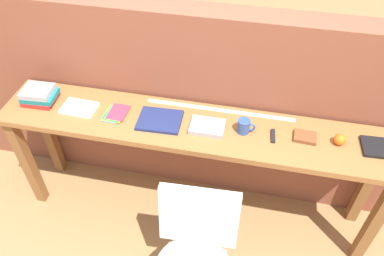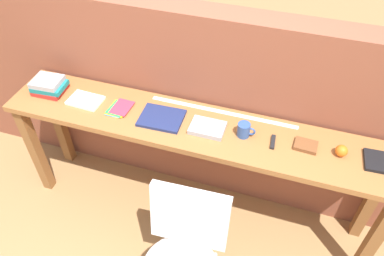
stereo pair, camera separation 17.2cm
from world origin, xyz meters
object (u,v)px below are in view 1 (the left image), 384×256
Objects in this scene: leather_journal_brown at (305,137)px; book_stack_leftmost at (39,95)px; book_open_centre at (160,120)px; mug at (244,126)px; magazine_cycling at (79,108)px; sports_ball_small at (340,140)px; pamphlet_pile_colourful at (115,114)px; book_repair_rightmost at (377,147)px; chair_white_moulded at (195,251)px; multitool_folded at (273,136)px.

book_stack_leftmost is at bearing -176.63° from leather_journal_brown.
book_open_centre is 0.52m from mug.
leather_journal_brown is at bearing 0.14° from book_stack_leftmost.
magazine_cycling is 3.17× the size of sports_ball_small.
book_stack_leftmost is at bearing 177.25° from pamphlet_pile_colourful.
book_open_centre is at bearing 178.66° from book_repair_rightmost.
chair_white_moulded is 0.77m from mug.
sports_ball_small is 0.22m from book_repair_rightmost.
magazine_cycling is 1.24m from multitool_folded.
pamphlet_pile_colourful reaches higher than chair_white_moulded.
book_open_centre reaches higher than chair_white_moulded.
pamphlet_pile_colourful is at bearing -179.77° from multitool_folded.
multitool_folded is at bearing 0.23° from pamphlet_pile_colourful.
mug is 0.85× the size of leather_journal_brown.
book_repair_rightmost is (0.94, 0.66, 0.36)m from chair_white_moulded.
chair_white_moulded is at bearing -32.76° from magazine_cycling.
sports_ball_small is 0.40× the size of book_repair_rightmost.
pamphlet_pile_colourful is (0.53, -0.03, -0.04)m from book_stack_leftmost.
leather_journal_brown reaches higher than pamphlet_pile_colourful.
mug is at bearing -0.51° from book_open_centre.
multitool_folded is at bearing -2.85° from mug.
multitool_folded is 0.64× the size of book_repair_rightmost.
leather_journal_brown is 0.19m from sports_ball_small.
book_repair_rightmost is (1.84, 0.03, 0.00)m from magazine_cycling.
multitool_folded reaches higher than chair_white_moulded.
magazine_cycling is at bearing -179.22° from sports_ball_small.
chair_white_moulded is 12.91× the size of sports_ball_small.
chair_white_moulded is 8.10× the size of multitool_folded.
book_stack_leftmost reaches higher than chair_white_moulded.
book_open_centre is 0.70m from multitool_folded.
magazine_cycling is at bearing 144.78° from chair_white_moulded.
magazine_cycling is at bearing 179.99° from multitool_folded.
book_open_centre is at bearing -0.74° from pamphlet_pile_colourful.
chair_white_moulded is at bearing -118.33° from multitool_folded.
sports_ball_small reaches higher than multitool_folded.
book_stack_leftmost is at bearing 177.27° from book_repair_rightmost.
book_repair_rightmost is at bearing 3.29° from magazine_cycling.
magazine_cycling is 1.06m from mug.
magazine_cycling is 0.81× the size of book_open_centre.
mug is (1.34, -0.01, -0.00)m from book_stack_leftmost.
sports_ball_small reaches higher than leather_journal_brown.
book_open_centre is 2.44× the size of multitool_folded.
leather_journal_brown is (0.88, 0.03, 0.00)m from book_open_centre.
mug is at bearing -174.14° from leather_journal_brown.
multitool_folded is at bearing -0.80° from book_stack_leftmost.
mug is at bearing 75.69° from chair_white_moulded.
book_repair_rightmost reaches higher than chair_white_moulded.
leather_journal_brown is at bearing 51.35° from chair_white_moulded.
book_repair_rightmost is (0.41, 0.00, -0.00)m from leather_journal_brown.
magazine_cycling is at bearing -4.29° from book_stack_leftmost.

